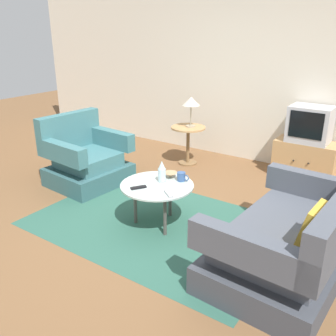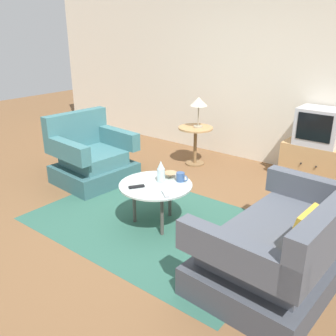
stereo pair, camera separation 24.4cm
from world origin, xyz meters
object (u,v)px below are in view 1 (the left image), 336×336
at_px(couch, 292,242).
at_px(tv_stand, 305,159).
at_px(television, 310,124).
at_px(tv_remote_dark, 138,187).
at_px(tv_remote_silver, 169,194).
at_px(bowl, 170,175).
at_px(coffee_table, 157,188).
at_px(armchair, 85,160).
at_px(side_table, 188,137).
at_px(vase, 162,172).
at_px(mug, 182,177).
at_px(table_lamp, 191,102).

distance_m(couch, tv_stand, 2.32).
xyz_separation_m(television, tv_remote_dark, (-0.99, -2.43, -0.28)).
xyz_separation_m(television, tv_remote_silver, (-0.66, -2.38, -0.28)).
xyz_separation_m(couch, television, (-0.51, 2.27, 0.46)).
relative_size(bowl, tv_remote_dark, 0.96).
bearing_deg(coffee_table, armchair, 165.22).
bearing_deg(couch, television, 15.97).
height_order(side_table, television, television).
relative_size(tv_stand, tv_remote_dark, 5.22).
distance_m(side_table, vase, 1.84).
xyz_separation_m(couch, mug, (-1.25, 0.25, 0.22)).
xyz_separation_m(mug, tv_remote_dark, (-0.25, -0.41, -0.04)).
bearing_deg(vase, table_lamp, 111.86).
bearing_deg(table_lamp, armchair, -118.53).
height_order(television, bowl, television).
bearing_deg(table_lamp, tv_stand, 15.69).
bearing_deg(table_lamp, coffee_table, -69.04).
xyz_separation_m(armchair, table_lamp, (0.77, 1.41, 0.63)).
xyz_separation_m(tv_stand, table_lamp, (-1.58, -0.45, 0.68)).
xyz_separation_m(coffee_table, vase, (-0.00, 0.09, 0.15)).
bearing_deg(side_table, mug, -60.71).
relative_size(tv_stand, mug, 5.91).
bearing_deg(coffee_table, bowl, 88.01).
xyz_separation_m(armchair, vase, (1.45, -0.30, 0.25)).
relative_size(side_table, bowl, 3.85).
height_order(armchair, tv_remote_silver, armchair).
height_order(table_lamp, vase, table_lamp).
distance_m(side_table, bowl, 1.70).
bearing_deg(bowl, armchair, 174.20).
bearing_deg(bowl, television, 66.08).
distance_m(side_table, tv_remote_dark, 2.05).
bearing_deg(mug, coffee_table, -124.94).
bearing_deg(tv_remote_silver, tv_stand, 112.11).
bearing_deg(tv_remote_dark, armchair, 100.72).
xyz_separation_m(couch, bowl, (-1.40, 0.26, 0.20)).
relative_size(table_lamp, vase, 1.94).
bearing_deg(vase, mug, 40.69).
height_order(armchair, television, television).
distance_m(coffee_table, tv_remote_silver, 0.28).
xyz_separation_m(table_lamp, tv_remote_silver, (0.93, -1.93, -0.47)).
bearing_deg(tv_stand, mug, -110.21).
height_order(couch, television, television).
distance_m(vase, mug, 0.22).
height_order(television, tv_remote_silver, television).
height_order(side_table, bowl, side_table).
distance_m(coffee_table, table_lamp, 1.99).
xyz_separation_m(tv_stand, tv_remote_dark, (-0.99, -2.42, 0.21)).
bearing_deg(table_lamp, tv_remote_dark, -73.30).
distance_m(couch, tv_remote_silver, 1.19).
relative_size(couch, television, 2.98).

